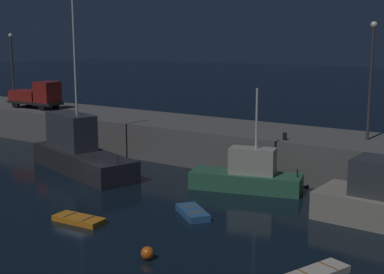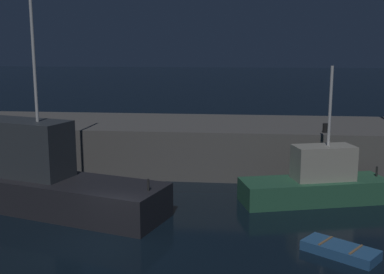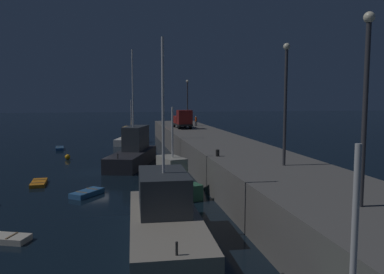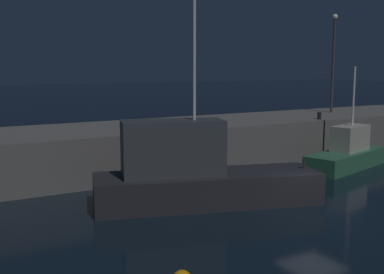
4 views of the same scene
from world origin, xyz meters
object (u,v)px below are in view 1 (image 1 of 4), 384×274
at_px(utility_truck, 37,96).
at_px(lamp_post_west, 12,62).
at_px(rowboat_white_mid, 317,274).
at_px(dockworker, 33,95).
at_px(dinghy_red_small, 79,219).
at_px(dinghy_orange_near, 193,212).
at_px(fishing_boat_white, 79,151).
at_px(lamp_post_east, 371,71).
at_px(fishing_boat_orange, 248,175).
at_px(mooring_buoy_mid, 147,253).
at_px(bollard_east, 285,136).

bearing_deg(utility_truck, lamp_post_west, 163.35).
height_order(rowboat_white_mid, utility_truck, utility_truck).
bearing_deg(utility_truck, dockworker, 145.06).
bearing_deg(lamp_post_west, dinghy_red_small, -32.17).
bearing_deg(rowboat_white_mid, utility_truck, 156.80).
distance_m(dinghy_orange_near, rowboat_white_mid, 9.19).
relative_size(fishing_boat_white, lamp_post_east, 1.57).
bearing_deg(lamp_post_east, dinghy_red_small, -119.60).
xyz_separation_m(lamp_post_west, dockworker, (1.83, 1.04, -3.39)).
distance_m(fishing_boat_orange, dinghy_orange_near, 6.21).
xyz_separation_m(lamp_post_east, dockworker, (-35.37, 1.10, -3.70)).
xyz_separation_m(fishing_boat_orange, dinghy_orange_near, (-0.02, -6.16, -0.76)).
relative_size(rowboat_white_mid, mooring_buoy_mid, 5.32).
bearing_deg(lamp_post_east, dockworker, 178.22).
bearing_deg(lamp_post_east, mooring_buoy_mid, -101.08).
bearing_deg(utility_truck, dinghy_red_small, -35.66).
xyz_separation_m(dinghy_orange_near, lamp_post_west, (-31.78, 13.02, 6.87)).
height_order(mooring_buoy_mid, dockworker, dockworker).
bearing_deg(dinghy_red_small, lamp_post_east, 60.40).
xyz_separation_m(fishing_boat_white, lamp_post_east, (18.05, 9.16, 5.94)).
distance_m(fishing_boat_white, bollard_east, 14.82).
relative_size(dinghy_orange_near, dockworker, 1.80).
bearing_deg(bollard_east, mooring_buoy_mid, -86.99).
bearing_deg(lamp_post_west, rowboat_white_mid, -22.29).
distance_m(lamp_post_east, dockworker, 35.58).
height_order(fishing_boat_white, lamp_post_west, fishing_boat_white).
bearing_deg(fishing_boat_white, fishing_boat_orange, 10.62).
bearing_deg(utility_truck, rowboat_white_mid, -23.20).
distance_m(fishing_boat_white, dockworker, 20.25).
height_order(dinghy_orange_near, utility_truck, utility_truck).
bearing_deg(lamp_post_west, utility_truck, -16.65).
height_order(fishing_boat_white, rowboat_white_mid, fishing_boat_white).
height_order(fishing_boat_orange, dinghy_red_small, fishing_boat_orange).
bearing_deg(bollard_east, dockworker, 171.90).
height_order(rowboat_white_mid, lamp_post_east, lamp_post_east).
bearing_deg(utility_truck, fishing_boat_orange, -11.13).
distance_m(rowboat_white_mid, utility_truck, 37.71).
bearing_deg(fishing_boat_white, utility_truck, 150.72).
bearing_deg(mooring_buoy_mid, dockworker, 147.65).
xyz_separation_m(dinghy_orange_near, dinghy_red_small, (-4.35, -4.24, -0.04)).
height_order(lamp_post_east, utility_truck, lamp_post_east).
height_order(fishing_boat_orange, dockworker, fishing_boat_orange).
bearing_deg(lamp_post_east, rowboat_white_mid, -79.40).
relative_size(dinghy_red_small, dockworker, 1.87).
bearing_deg(dinghy_orange_near, utility_truck, 156.53).
bearing_deg(dockworker, mooring_buoy_mid, -32.35).
xyz_separation_m(rowboat_white_mid, lamp_post_east, (-3.08, 16.45, 7.21)).
bearing_deg(fishing_boat_white, lamp_post_east, 26.92).
distance_m(rowboat_white_mid, dinghy_red_small, 12.87).
xyz_separation_m(dinghy_red_small, utility_truck, (-21.63, 15.52, 3.90)).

